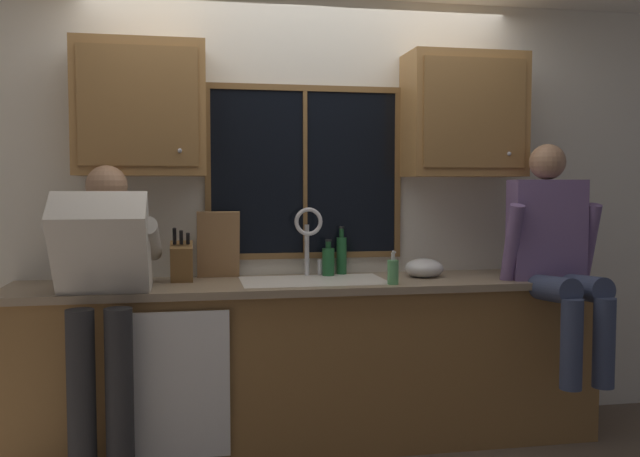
% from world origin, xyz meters
% --- Properties ---
extents(back_wall, '(5.59, 0.12, 2.55)m').
position_xyz_m(back_wall, '(0.00, 0.06, 1.27)').
color(back_wall, silver).
rests_on(back_wall, floor).
extents(window_glass, '(1.10, 0.02, 0.95)m').
position_xyz_m(window_glass, '(0.01, -0.01, 1.52)').
color(window_glass, black).
extents(window_frame_top, '(1.17, 0.02, 0.04)m').
position_xyz_m(window_frame_top, '(0.01, -0.02, 2.02)').
color(window_frame_top, brown).
extents(window_frame_bottom, '(1.17, 0.02, 0.04)m').
position_xyz_m(window_frame_bottom, '(0.01, -0.02, 1.03)').
color(window_frame_bottom, brown).
extents(window_frame_left, '(0.03, 0.02, 0.95)m').
position_xyz_m(window_frame_left, '(-0.56, -0.02, 1.52)').
color(window_frame_left, brown).
extents(window_frame_right, '(0.03, 0.02, 0.95)m').
position_xyz_m(window_frame_right, '(0.58, -0.02, 1.52)').
color(window_frame_right, brown).
extents(window_mullion_center, '(0.02, 0.02, 0.95)m').
position_xyz_m(window_mullion_center, '(0.01, -0.02, 1.52)').
color(window_mullion_center, brown).
extents(lower_cabinet_run, '(3.19, 0.58, 0.88)m').
position_xyz_m(lower_cabinet_run, '(0.00, -0.29, 0.44)').
color(lower_cabinet_run, olive).
rests_on(lower_cabinet_run, floor).
extents(countertop, '(3.25, 0.62, 0.04)m').
position_xyz_m(countertop, '(0.00, -0.31, 0.90)').
color(countertop, gray).
rests_on(countertop, lower_cabinet_run).
extents(dishwasher_front, '(0.60, 0.02, 0.74)m').
position_xyz_m(dishwasher_front, '(-0.77, -0.61, 0.46)').
color(dishwasher_front, white).
extents(upper_cabinet_left, '(0.69, 0.36, 0.72)m').
position_xyz_m(upper_cabinet_left, '(-0.92, -0.17, 1.86)').
color(upper_cabinet_left, '#9E703D').
extents(upper_cabinet_right, '(0.69, 0.36, 0.72)m').
position_xyz_m(upper_cabinet_right, '(0.93, -0.17, 1.86)').
color(upper_cabinet_right, '#9E703D').
extents(sink, '(0.80, 0.46, 0.21)m').
position_xyz_m(sink, '(0.01, -0.30, 0.82)').
color(sink, white).
rests_on(sink, lower_cabinet_run).
extents(faucet, '(0.18, 0.09, 0.40)m').
position_xyz_m(faucet, '(0.02, -0.12, 1.17)').
color(faucet, silver).
rests_on(faucet, countertop).
extents(person_standing, '(0.53, 0.69, 1.55)m').
position_xyz_m(person_standing, '(-1.08, -0.61, 0.96)').
color(person_standing, '#262628').
rests_on(person_standing, floor).
extents(person_sitting_on_counter, '(0.54, 0.62, 1.26)m').
position_xyz_m(person_sitting_on_counter, '(1.31, -0.57, 1.10)').
color(person_sitting_on_counter, '#384260').
rests_on(person_sitting_on_counter, countertop).
extents(knife_block, '(0.12, 0.18, 0.32)m').
position_xyz_m(knife_block, '(-0.71, -0.23, 1.03)').
color(knife_block, brown).
rests_on(knife_block, countertop).
extents(cutting_board, '(0.24, 0.10, 0.38)m').
position_xyz_m(cutting_board, '(-0.50, -0.09, 1.11)').
color(cutting_board, '#997047').
rests_on(cutting_board, countertop).
extents(mixing_bowl, '(0.22, 0.22, 0.11)m').
position_xyz_m(mixing_bowl, '(0.66, -0.26, 0.97)').
color(mixing_bowl, silver).
rests_on(mixing_bowl, countertop).
extents(soap_dispenser, '(0.06, 0.07, 0.18)m').
position_xyz_m(soap_dispenser, '(0.40, -0.52, 0.99)').
color(soap_dispenser, '#59A566').
rests_on(soap_dispenser, countertop).
extents(bottle_green_glass, '(0.06, 0.06, 0.29)m').
position_xyz_m(bottle_green_glass, '(0.22, -0.06, 1.04)').
color(bottle_green_glass, '#1E592D').
rests_on(bottle_green_glass, countertop).
extents(bottle_tall_clear, '(0.07, 0.07, 0.21)m').
position_xyz_m(bottle_tall_clear, '(0.13, -0.12, 1.01)').
color(bottle_tall_clear, '#1E592D').
rests_on(bottle_tall_clear, countertop).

